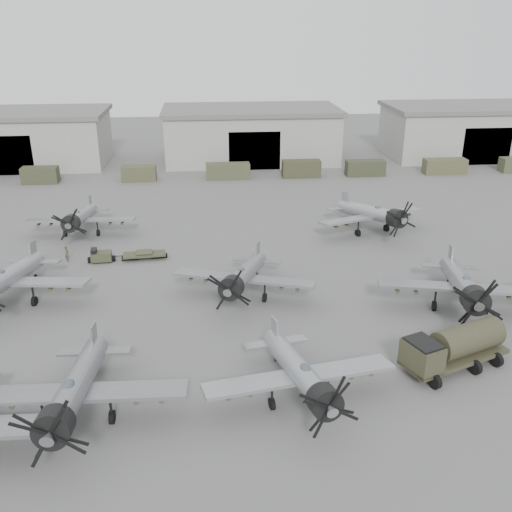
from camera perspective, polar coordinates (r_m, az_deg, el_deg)
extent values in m
plane|color=#5C5C59|center=(41.00, 6.74, -10.37)|extent=(220.00, 220.00, 0.00)
cube|color=#B2B3A7|center=(101.86, -22.73, 10.63)|extent=(28.00, 14.00, 8.00)
cube|color=slate|center=(101.17, -23.11, 13.03)|extent=(29.00, 14.80, 0.70)
cube|color=black|center=(95.71, -23.77, 9.17)|extent=(8.12, 0.40, 6.00)
cube|color=#B2B3A7|center=(97.59, -0.50, 11.89)|extent=(28.00, 14.00, 8.00)
cube|color=slate|center=(96.87, -0.51, 14.42)|extent=(29.00, 14.80, 0.70)
cube|color=black|center=(91.14, -0.15, 10.48)|extent=(8.12, 0.40, 6.00)
cube|color=#B2B3A7|center=(107.51, 20.56, 11.49)|extent=(28.00, 14.00, 8.00)
cube|color=slate|center=(106.86, 20.89, 13.77)|extent=(29.00, 14.80, 0.70)
cube|color=black|center=(101.70, 22.07, 10.13)|extent=(8.12, 0.40, 6.00)
cube|color=#393C27|center=(89.45, -20.77, 7.58)|extent=(5.14, 2.20, 2.36)
cube|color=#46472E|center=(86.74, -11.62, 8.11)|extent=(5.00, 2.20, 2.24)
cube|color=#44472E|center=(86.23, -2.83, 8.48)|extent=(6.53, 2.20, 2.31)
cube|color=#393925|center=(87.34, 4.55, 8.69)|extent=(5.74, 2.20, 2.52)
cube|color=#363925|center=(89.53, 10.86, 8.64)|extent=(5.90, 2.20, 2.31)
cube|color=#4C4B31|center=(93.71, 18.34, 8.52)|extent=(6.51, 2.20, 2.30)
cylinder|color=gray|center=(36.15, -17.42, -12.01)|extent=(1.90, 11.09, 3.26)
cylinder|color=black|center=(31.91, -19.59, -15.81)|extent=(2.03, 1.71, 2.17)
cube|color=gray|center=(35.80, -17.60, -12.93)|extent=(13.09, 2.69, 0.59)
cube|color=gray|center=(40.08, -15.90, -7.87)|extent=(0.18, 1.74, 2.08)
ellipsoid|color=#3F4C54|center=(34.30, -18.23, -12.28)|extent=(0.66, 1.27, 0.58)
cylinder|color=black|center=(37.14, -20.42, -15.10)|extent=(0.32, 0.84, 0.83)
cylinder|color=black|center=(36.18, -14.20, -15.36)|extent=(0.32, 0.84, 0.83)
cylinder|color=black|center=(41.01, -15.64, -10.87)|extent=(0.14, 0.34, 0.33)
cylinder|color=#9A9EA3|center=(36.26, 4.08, -11.09)|extent=(3.31, 10.32, 3.01)
cylinder|color=black|center=(32.42, 6.88, -14.27)|extent=(2.08, 1.84, 2.01)
cube|color=#9A9EA3|center=(35.95, 4.38, -11.90)|extent=(12.24, 4.32, 0.54)
cube|color=#9A9EA3|center=(39.82, 1.88, -7.44)|extent=(0.41, 1.60, 1.93)
ellipsoid|color=#3F4C54|center=(34.58, 4.99, -11.24)|extent=(0.78, 1.24, 0.54)
cylinder|color=black|center=(36.21, 1.60, -14.56)|extent=(0.41, 0.81, 0.77)
cylinder|color=black|center=(37.27, 7.14, -13.53)|extent=(0.41, 0.81, 0.77)
cylinder|color=black|center=(40.70, 1.97, -10.23)|extent=(0.17, 0.32, 0.31)
cylinder|color=#989AA0|center=(52.00, -23.31, -1.81)|extent=(2.79, 11.33, 3.31)
cube|color=#989AA0|center=(51.58, -23.53, -2.37)|extent=(13.40, 3.75, 0.59)
cube|color=#989AA0|center=(56.13, -21.40, 0.44)|extent=(0.32, 1.76, 2.11)
ellipsoid|color=#3F4C54|center=(50.24, -24.21, -1.61)|extent=(0.77, 1.33, 0.59)
cylinder|color=black|center=(51.30, -21.28, -4.24)|extent=(0.39, 0.87, 0.85)
cylinder|color=black|center=(56.73, -21.18, -1.87)|extent=(0.16, 0.35, 0.34)
cylinder|color=gray|center=(48.76, -1.04, -1.68)|extent=(4.63, 10.24, 3.03)
cylinder|color=black|center=(44.46, -2.49, -3.19)|extent=(2.24, 2.04, 2.02)
cube|color=gray|center=(48.35, -1.21, -2.23)|extent=(12.20, 5.86, 0.55)
cube|color=gray|center=(52.78, 0.17, 0.46)|extent=(0.62, 1.57, 1.94)
ellipsoid|color=#3F4C54|center=(47.03, -1.52, -1.47)|extent=(0.92, 1.29, 0.54)
cylinder|color=black|center=(49.31, -3.34, -3.75)|extent=(0.50, 0.82, 0.78)
cylinder|color=black|center=(48.47, 0.87, -4.20)|extent=(0.50, 0.82, 0.78)
cylinder|color=black|center=(53.37, 0.09, -1.79)|extent=(0.21, 0.33, 0.31)
cylinder|color=gray|center=(49.62, 19.81, -2.40)|extent=(4.13, 11.38, 3.33)
cylinder|color=black|center=(44.87, 21.10, -4.16)|extent=(2.36, 2.10, 2.22)
cube|color=gray|center=(49.16, 19.90, -3.00)|extent=(13.52, 5.32, 0.60)
cube|color=gray|center=(54.06, 18.88, -0.01)|extent=(0.53, 1.76, 2.13)
ellipsoid|color=#3F4C54|center=(47.71, 20.33, -2.21)|extent=(0.91, 1.39, 0.60)
cylinder|color=black|center=(49.30, 17.38, -4.79)|extent=(0.48, 0.90, 0.85)
cylinder|color=black|center=(50.18, 21.96, -4.96)|extent=(0.48, 0.90, 0.85)
cylinder|color=black|center=(54.68, 18.63, -2.42)|extent=(0.20, 0.36, 0.34)
cylinder|color=gray|center=(65.93, -17.06, 3.84)|extent=(1.78, 10.05, 2.95)
cylinder|color=black|center=(61.65, -18.04, 3.12)|extent=(1.85, 1.56, 1.96)
cube|color=gray|center=(65.48, -17.14, 3.48)|extent=(11.86, 2.51, 0.53)
cube|color=gray|center=(69.99, -16.27, 5.13)|extent=(0.17, 1.57, 1.88)
ellipsoid|color=#3F4C54|center=(64.28, -17.44, 4.12)|extent=(0.61, 1.15, 0.53)
cylinder|color=black|center=(66.26, -18.53, 2.14)|extent=(0.29, 0.76, 0.75)
cylinder|color=black|center=(65.38, -15.51, 2.23)|extent=(0.29, 0.76, 0.75)
cylinder|color=black|center=(70.36, -16.14, 3.44)|extent=(0.12, 0.31, 0.30)
cylinder|color=#9A9EA3|center=(65.03, 11.26, 4.31)|extent=(5.12, 10.67, 3.18)
cylinder|color=black|center=(61.23, 13.91, 3.67)|extent=(2.37, 2.17, 2.12)
cube|color=#9A9EA3|center=(64.65, 11.55, 3.93)|extent=(12.73, 6.46, 0.57)
cube|color=#9A9EA3|center=(68.69, 8.94, 5.60)|extent=(0.69, 1.63, 2.03)
ellipsoid|color=#3F4C54|center=(63.52, 12.17, 4.67)|extent=(0.99, 1.36, 0.57)
cylinder|color=black|center=(63.94, 10.14, 2.28)|extent=(0.55, 0.86, 0.81)
cylinder|color=black|center=(66.15, 12.90, 2.75)|extent=(0.55, 0.86, 0.81)
cylinder|color=black|center=(69.14, 8.97, 3.75)|extent=(0.23, 0.35, 0.33)
cube|color=#393825|center=(41.92, 19.21, -9.45)|extent=(8.23, 5.31, 0.28)
cube|color=#393825|center=(39.55, 16.26, -9.59)|extent=(2.62, 3.06, 1.90)
cylinder|color=#393825|center=(42.04, 20.38, -7.76)|extent=(5.57, 3.89, 2.13)
cube|color=black|center=(39.04, 16.42, -8.33)|extent=(2.39, 2.70, 0.17)
cylinder|color=black|center=(39.53, 17.45, -11.89)|extent=(0.69, 1.06, 1.01)
cylinder|color=black|center=(44.59, 20.44, -8.10)|extent=(0.69, 1.06, 1.01)
cube|color=#3B3E28|center=(58.14, -15.21, -0.02)|extent=(2.08, 1.38, 0.88)
cube|color=black|center=(58.01, -15.91, 0.44)|extent=(0.64, 1.03, 0.55)
cylinder|color=black|center=(58.27, -15.18, -0.32)|extent=(1.37, 0.73, 0.62)
cylinder|color=black|center=(58.06, -13.80, -0.02)|extent=(1.32, 0.21, 0.09)
cube|color=#3B3E28|center=(57.92, -11.10, 0.17)|extent=(4.30, 1.91, 0.20)
cylinder|color=black|center=(58.03, -11.08, -0.08)|extent=(1.69, 0.63, 0.48)
cylinder|color=#3B3E28|center=(57.84, -11.11, 0.37)|extent=(1.56, 0.49, 0.35)
imported|color=#474C31|center=(59.22, -18.39, 0.26)|extent=(0.55, 0.69, 1.67)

